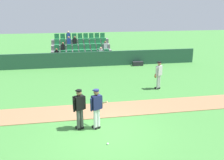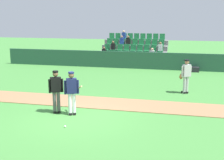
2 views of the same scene
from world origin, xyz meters
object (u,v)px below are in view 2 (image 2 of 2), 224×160
at_px(batter_navy_jersey, 72,92).
at_px(runner_grey_jersey, 186,75).
at_px(umpire_home_plate, 56,89).
at_px(equipment_bag, 193,69).
at_px(baseball, 65,126).

xyz_separation_m(batter_navy_jersey, runner_grey_jersey, (4.41, 4.56, -0.01)).
relative_size(batter_navy_jersey, umpire_home_plate, 1.00).
bearing_deg(runner_grey_jersey, equipment_bag, 85.32).
bearing_deg(baseball, runner_grey_jersey, 54.87).
bearing_deg(runner_grey_jersey, baseball, -125.13).
bearing_deg(baseball, equipment_bag, 69.14).
height_order(batter_navy_jersey, equipment_bag, batter_navy_jersey).
relative_size(batter_navy_jersey, runner_grey_jersey, 1.00).
relative_size(runner_grey_jersey, equipment_bag, 1.96).
distance_m(umpire_home_plate, equipment_bag, 12.26).
distance_m(umpire_home_plate, baseball, 1.98).
height_order(umpire_home_plate, baseball, umpire_home_plate).
bearing_deg(umpire_home_plate, runner_grey_jersey, 41.14).
bearing_deg(batter_navy_jersey, equipment_bag, 65.74).
relative_size(batter_navy_jersey, baseball, 23.78).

